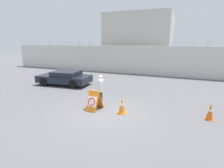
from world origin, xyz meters
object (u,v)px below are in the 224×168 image
at_px(barricade_sign, 94,100).
at_px(traffic_cone_mid, 122,106).
at_px(traffic_cone_near, 210,112).
at_px(parked_car_front_coupe, 65,78).
at_px(security_guard, 101,89).

relative_size(barricade_sign, traffic_cone_mid, 1.31).
bearing_deg(traffic_cone_near, parked_car_front_coupe, 163.70).
distance_m(barricade_sign, traffic_cone_near, 5.50).
distance_m(traffic_cone_near, traffic_cone_mid, 4.01).
distance_m(barricade_sign, security_guard, 0.81).
bearing_deg(traffic_cone_mid, parked_car_front_coupe, 148.68).
bearing_deg(security_guard, barricade_sign, 141.61).
bearing_deg(barricade_sign, traffic_cone_mid, 10.48).
bearing_deg(parked_car_front_coupe, traffic_cone_near, 158.90).
relative_size(barricade_sign, security_guard, 0.59).
relative_size(security_guard, parked_car_front_coupe, 0.39).
distance_m(barricade_sign, parked_car_front_coupe, 6.17).
distance_m(security_guard, traffic_cone_mid, 1.62).
bearing_deg(security_guard, traffic_cone_mid, -142.39).
height_order(security_guard, parked_car_front_coupe, security_guard).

